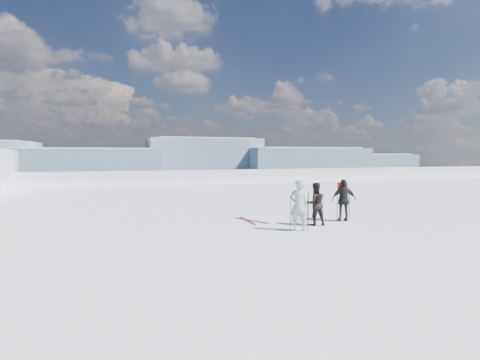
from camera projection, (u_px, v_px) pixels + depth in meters
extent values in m
plane|color=white|center=(157.00, 262.00, 69.47)|extent=(220.00, 208.01, 71.62)
cube|color=white|center=(184.00, 238.00, 40.27)|extent=(180.00, 16.00, 14.00)
plane|color=#233E51|center=(127.00, 196.00, 288.35)|extent=(820.00, 820.00, 0.00)
cube|color=slate|center=(86.00, 166.00, 416.76)|extent=(160.00, 80.00, 38.00)
cube|color=white|center=(86.00, 152.00, 415.65)|extent=(136.00, 70.00, 8.00)
cube|color=slate|center=(203.00, 159.00, 488.25)|extent=(140.00, 80.00, 52.00)
cube|color=white|center=(203.00, 141.00, 486.65)|extent=(119.00, 70.00, 8.00)
cube|color=slate|center=(303.00, 163.00, 500.66)|extent=(160.00, 80.00, 40.00)
cube|color=white|center=(303.00, 151.00, 499.48)|extent=(136.00, 70.00, 8.00)
cube|color=slate|center=(365.00, 165.00, 566.70)|extent=(130.00, 80.00, 32.00)
cube|color=white|center=(365.00, 156.00, 565.79)|extent=(110.50, 70.00, 8.00)
imported|color=#9FA2AD|center=(299.00, 205.00, 12.54)|extent=(0.70, 0.54, 1.72)
imported|color=black|center=(315.00, 204.00, 13.50)|extent=(0.83, 0.69, 1.56)
imported|color=black|center=(344.00, 200.00, 14.33)|extent=(1.03, 0.68, 1.62)
cube|color=red|center=(343.00, 173.00, 14.51)|extent=(0.39, 0.30, 0.46)
cylinder|color=black|center=(291.00, 214.00, 12.44)|extent=(0.02, 0.02, 1.16)
cylinder|color=black|center=(308.00, 212.00, 12.56)|extent=(0.02, 0.02, 1.26)
cylinder|color=black|center=(308.00, 208.00, 13.37)|extent=(0.02, 0.02, 1.30)
cylinder|color=black|center=(323.00, 210.00, 13.47)|extent=(0.02, 0.02, 1.16)
cylinder|color=black|center=(337.00, 206.00, 14.23)|extent=(0.02, 0.02, 1.23)
cylinder|color=black|center=(349.00, 204.00, 14.38)|extent=(0.02, 0.02, 1.31)
cube|color=black|center=(248.00, 221.00, 14.39)|extent=(0.10, 1.70, 0.03)
cube|color=black|center=(251.00, 220.00, 14.44)|extent=(0.89, 1.54, 0.03)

